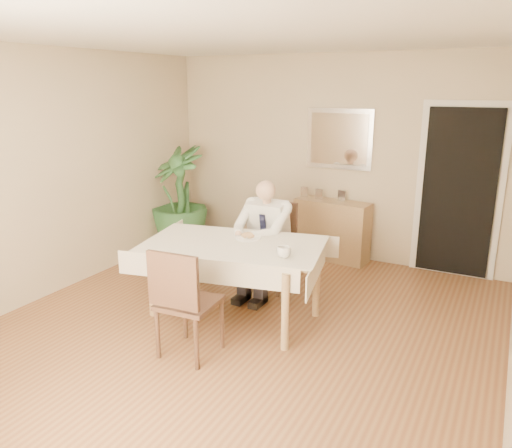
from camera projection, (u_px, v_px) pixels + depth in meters
The scene contains 17 objects.
room at pixel (237, 195), 4.30m from camera, with size 5.00×5.02×2.60m.
doorway at pixel (458, 193), 5.79m from camera, with size 0.96×0.07×2.10m.
mirror at pixel (339, 139), 6.30m from camera, with size 0.86×0.04×0.76m.
dining_table at pixel (233, 252), 4.79m from camera, with size 1.91×1.36×0.75m.
chair_far at pixel (273, 240), 5.58m from camera, with size 0.49×0.49×0.96m.
chair_near at pixel (183, 298), 4.06m from camera, with size 0.48×0.48×0.96m.
seated_man at pixel (262, 234), 5.29m from camera, with size 0.48×0.72×1.24m.
plate at pixel (248, 237), 4.92m from camera, with size 0.26×0.26×0.02m, color white.
food at pixel (248, 235), 4.91m from camera, with size 0.14×0.14×0.06m, color #987045.
knife at pixel (249, 238), 4.85m from camera, with size 0.01×0.01×0.13m, color silver.
fork at pixel (242, 237), 4.88m from camera, with size 0.01×0.01×0.13m, color silver.
coffee_mug at pixel (284, 252), 4.37m from camera, with size 0.12×0.12×0.10m, color white.
sideboard at pixel (331, 230), 6.49m from camera, with size 0.97×0.33×0.78m, color #987A4E.
photo_frame_left at pixel (304, 192), 6.59m from camera, with size 0.10×0.02×0.14m, color silver.
photo_frame_center at pixel (319, 194), 6.46m from camera, with size 0.10×0.02×0.14m, color silver.
photo_frame_right at pixel (342, 196), 6.36m from camera, with size 0.10×0.02×0.14m, color silver.
potted_palm at pixel (179, 198), 6.84m from camera, with size 0.80×0.80×1.42m, color #275126.
Camera 1 is at (2.10, -3.65, 2.22)m, focal length 35.00 mm.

